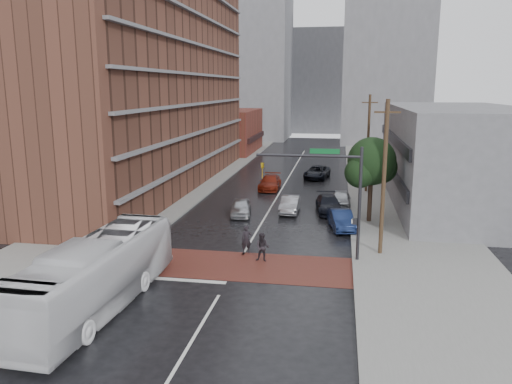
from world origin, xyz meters
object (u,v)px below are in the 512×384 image
at_px(car_travel_b, 290,204).
at_px(suv_travel, 317,172).
at_px(pedestrian_a, 246,239).
at_px(transit_bus, 96,275).
at_px(car_travel_a, 241,207).
at_px(car_parked_far, 341,199).
at_px(pedestrian_b, 262,247).
at_px(car_parked_mid, 329,204).
at_px(car_parked_near, 341,220).
at_px(car_travel_c, 270,182).

bearing_deg(car_travel_b, suv_travel, 85.88).
bearing_deg(pedestrian_a, transit_bus, -135.37).
bearing_deg(suv_travel, car_travel_a, -97.39).
relative_size(transit_bus, car_parked_far, 2.85).
relative_size(pedestrian_b, car_travel_a, 0.44).
bearing_deg(car_parked_mid, transit_bus, -124.07).
bearing_deg(car_travel_b, car_parked_far, 33.80).
bearing_deg(car_parked_far, transit_bus, -115.96).
height_order(car_travel_a, car_parked_near, car_parked_near).
relative_size(pedestrian_a, car_travel_b, 0.42).
height_order(car_travel_b, suv_travel, suv_travel).
relative_size(pedestrian_b, car_travel_b, 0.42).
distance_m(pedestrian_a, car_travel_a, 9.83).
height_order(transit_bus, car_parked_near, transit_bus).
xyz_separation_m(transit_bus, car_parked_mid, (10.70, 21.41, -1.03)).
bearing_deg(pedestrian_b, car_travel_a, 112.59).
bearing_deg(pedestrian_b, car_travel_b, 92.62).
relative_size(car_travel_a, car_travel_c, 0.81).
bearing_deg(car_parked_far, car_parked_near, -88.97).
distance_m(car_travel_b, car_parked_mid, 3.37).
xyz_separation_m(car_travel_a, car_parked_near, (8.43, -2.80, 0.02)).
height_order(car_travel_a, car_parked_mid, car_parked_mid).
relative_size(car_travel_b, car_travel_c, 0.85).
height_order(pedestrian_b, car_travel_a, pedestrian_b).
xyz_separation_m(transit_bus, car_travel_b, (7.39, 20.75, -1.04)).
relative_size(transit_bus, car_travel_a, 3.03).
height_order(pedestrian_b, car_travel_b, pedestrian_b).
bearing_deg(car_travel_b, pedestrian_b, -91.10).
distance_m(car_travel_a, car_travel_b, 4.36).
relative_size(car_parked_mid, car_parked_far, 1.13).
bearing_deg(car_travel_c, pedestrian_a, -86.80).
distance_m(pedestrian_b, car_parked_mid, 13.89).
relative_size(car_parked_near, car_parked_far, 1.00).
height_order(pedestrian_a, car_travel_c, pedestrian_a).
relative_size(car_travel_a, car_parked_far, 0.94).
distance_m(pedestrian_a, car_travel_b, 11.41).
bearing_deg(car_travel_a, pedestrian_b, -80.01).
bearing_deg(car_travel_c, car_travel_a, -95.03).
distance_m(pedestrian_b, car_travel_a, 11.57).
relative_size(car_parked_near, car_parked_mid, 0.88).
distance_m(car_travel_a, car_parked_far, 9.50).
bearing_deg(car_parked_mid, car_travel_c, 118.02).
xyz_separation_m(car_travel_a, car_parked_far, (8.36, 4.52, 0.05)).
distance_m(transit_bus, car_travel_c, 30.75).
xyz_separation_m(pedestrian_a, suv_travel, (3.25, 28.42, -0.18)).
distance_m(pedestrian_b, car_parked_near, 9.53).
bearing_deg(transit_bus, pedestrian_a, 61.32).
bearing_deg(transit_bus, pedestrian_b, 51.30).
relative_size(suv_travel, car_parked_far, 1.21).
bearing_deg(suv_travel, transit_bus, -94.27).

